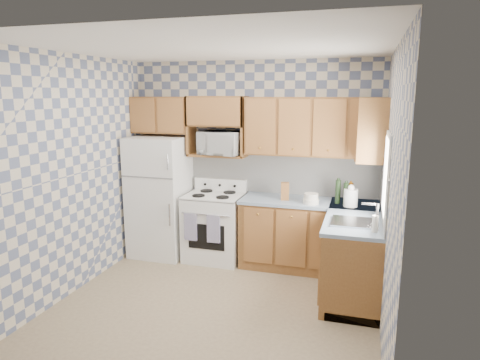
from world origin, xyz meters
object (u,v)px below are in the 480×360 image
stove_body (215,227)px  electric_kettle (351,198)px  refrigerator (160,197)px  microwave (221,143)px

stove_body → electric_kettle: size_ratio=4.25×
refrigerator → electric_kettle: refrigerator is taller
electric_kettle → refrigerator: bearing=177.7°
microwave → stove_body: bearing=-107.2°
stove_body → electric_kettle: bearing=-4.2°
refrigerator → stove_body: refrigerator is taller
refrigerator → stove_body: size_ratio=1.87×
refrigerator → microwave: bearing=10.2°
microwave → electric_kettle: 1.85m
microwave → electric_kettle: size_ratio=2.69×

